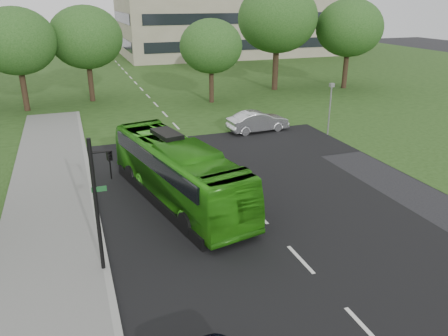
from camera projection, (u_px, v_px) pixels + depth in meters
name	position (u px, v px, depth m)	size (l,w,h in m)	color
ground	(277.00, 235.00, 18.54)	(160.00, 160.00, 0.00)	black
street_surfaces	(159.00, 112.00, 38.37)	(120.00, 120.00, 0.15)	black
tree_park_a	(16.00, 41.00, 36.88)	(6.65, 6.65, 8.84)	black
tree_park_b	(86.00, 38.00, 40.55)	(6.77, 6.77, 8.88)	black
tree_park_c	(211.00, 46.00, 40.33)	(5.83, 5.83, 7.74)	black
tree_park_d	(277.00, 18.00, 45.41)	(8.32, 8.32, 11.00)	black
tree_park_e	(349.00, 28.00, 46.65)	(7.10, 7.10, 9.47)	black
bus	(178.00, 171.00, 21.25)	(2.55, 10.90, 3.04)	#2D8E14
sedan	(258.00, 121.00, 32.77)	(1.62, 4.64, 1.53)	silver
traffic_light	(100.00, 196.00, 15.04)	(0.83, 0.25, 5.13)	black
camera_pole	(330.00, 102.00, 31.32)	(0.33, 0.29, 3.79)	gray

